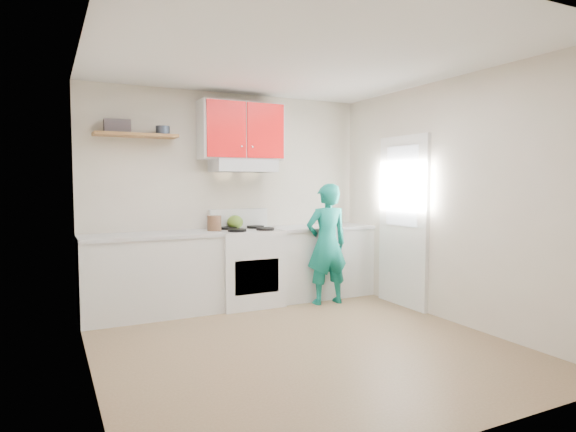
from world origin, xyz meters
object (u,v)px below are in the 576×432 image
stove (247,267)px  crock (214,224)px  kettle (235,222)px  person (327,244)px  tin (163,130)px

stove → crock: size_ratio=4.59×
kettle → crock: 0.32m
stove → kettle: size_ratio=4.60×
kettle → crock: crock is taller
stove → person: 1.02m
tin → kettle: bearing=-0.1°
tin → crock: size_ratio=0.78×
crock → tin: bearing=169.8°
crock → person: (1.29, -0.44, -0.26)m
tin → person: (1.86, -0.54, -1.35)m
tin → kettle: 1.38m
stove → person: bearing=-23.2°
stove → tin: (-0.96, 0.15, 1.63)m
tin → crock: bearing=-10.2°
kettle → person: (0.99, -0.54, -0.27)m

